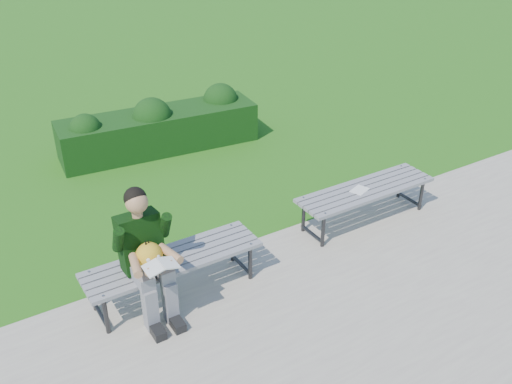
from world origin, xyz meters
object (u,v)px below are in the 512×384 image
object	(u,v)px
hedge	(161,126)
bench_right	(366,192)
seated_boy	(146,252)
paper_sheet	(360,190)
bench_left	(173,262)

from	to	relation	value
hedge	bench_right	world-z (taller)	hedge
seated_boy	paper_sheet	world-z (taller)	seated_boy
bench_left	bench_right	bearing A→B (deg)	1.67
hedge	bench_right	size ratio (longest dim) A/B	1.72
seated_boy	paper_sheet	xyz separation A→B (m)	(2.78, 0.17, -0.24)
bench_left	seated_boy	xyz separation A→B (m)	(-0.30, -0.10, 0.30)
bench_right	seated_boy	bearing A→B (deg)	-176.58
hedge	seated_boy	bearing A→B (deg)	-115.13
seated_boy	paper_sheet	bearing A→B (deg)	3.54
hedge	bench_left	xyz separation A→B (m)	(-1.33, -3.37, 0.05)
bench_left	paper_sheet	size ratio (longest dim) A/B	6.90
seated_boy	paper_sheet	size ratio (longest dim) A/B	5.04
paper_sheet	hedge	bearing A→B (deg)	109.27
hedge	bench_left	bearing A→B (deg)	-111.48
bench_right	hedge	bearing A→B (deg)	110.80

